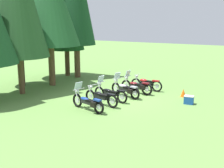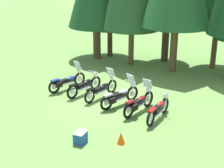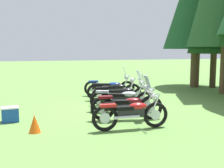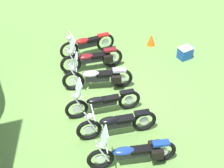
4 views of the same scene
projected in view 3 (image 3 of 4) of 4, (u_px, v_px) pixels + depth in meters
name	position (u px, v px, depth m)	size (l,w,h in m)	color
ground_plane	(120.00, 108.00, 10.58)	(80.00, 80.00, 0.00)	#608C42
motorcycle_0	(109.00, 86.00, 13.18)	(0.97, 2.31, 1.37)	black
motorcycle_1	(114.00, 90.00, 12.07)	(0.74, 2.31, 1.01)	black
motorcycle_2	(122.00, 93.00, 11.12)	(0.68, 2.34, 1.36)	black
motorcycle_3	(122.00, 98.00, 9.89)	(1.05, 2.26, 1.38)	black
motorcycle_4	(126.00, 105.00, 8.79)	(0.75, 2.27, 1.39)	black
motorcycle_5	(132.00, 113.00, 7.76)	(0.61, 2.18, 1.01)	black
picnic_cooler	(10.00, 114.00, 8.58)	(0.43, 0.54, 0.46)	#19479E
traffic_cone	(35.00, 124.00, 7.49)	(0.32, 0.32, 0.48)	#EA590F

